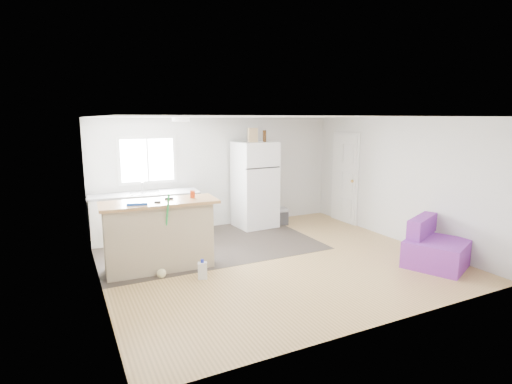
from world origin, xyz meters
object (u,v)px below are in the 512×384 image
(purple_seat, at_px, (434,249))
(bottle_left, at_px, (264,136))
(mop, at_px, (163,262))
(cardboard_box, at_px, (253,135))
(kitchen_cabinets, at_px, (146,216))
(cleaner_jug, at_px, (202,270))
(bottle_right, at_px, (265,136))
(peninsula, at_px, (159,235))
(refrigerator, at_px, (255,185))
(blue_tray, at_px, (137,203))
(red_cup, at_px, (193,194))
(cooler, at_px, (277,216))

(purple_seat, relative_size, bottle_left, 4.78)
(mop, relative_size, cardboard_box, 4.30)
(kitchen_cabinets, height_order, cleaner_jug, kitchen_cabinets)
(cleaner_jug, bearing_deg, bottle_right, 64.34)
(peninsula, height_order, cleaner_jug, peninsula)
(peninsula, relative_size, bottle_left, 7.31)
(peninsula, xyz_separation_m, refrigerator, (2.51, 1.65, 0.38))
(purple_seat, bearing_deg, refrigerator, 89.99)
(refrigerator, bearing_deg, cleaner_jug, -134.68)
(refrigerator, height_order, blue_tray, refrigerator)
(blue_tray, bearing_deg, purple_seat, -21.70)
(blue_tray, bearing_deg, refrigerator, 31.60)
(kitchen_cabinets, height_order, refrigerator, refrigerator)
(red_cup, bearing_deg, bottle_left, 35.87)
(peninsula, relative_size, cooler, 3.33)
(kitchen_cabinets, distance_m, cleaner_jug, 2.48)
(mop, xyz_separation_m, cardboard_box, (2.47, 1.94, 1.80))
(blue_tray, bearing_deg, cardboard_box, 31.52)
(kitchen_cabinets, bearing_deg, cleaner_jug, -76.12)
(bottle_left, bearing_deg, cooler, 3.87)
(refrigerator, height_order, purple_seat, refrigerator)
(mop, relative_size, red_cup, 10.75)
(refrigerator, distance_m, cardboard_box, 1.09)
(kitchen_cabinets, bearing_deg, cooler, 2.48)
(cooler, relative_size, purple_seat, 0.46)
(cardboard_box, bearing_deg, cleaner_jug, -130.40)
(bottle_right, bearing_deg, mop, -144.65)
(peninsula, bearing_deg, cooler, 30.05)
(peninsula, xyz_separation_m, bottle_right, (2.73, 1.62, 1.45))
(blue_tray, relative_size, bottle_right, 1.20)
(bottle_right, bearing_deg, red_cup, -143.35)
(kitchen_cabinets, height_order, peninsula, kitchen_cabinets)
(bottle_left, bearing_deg, purple_seat, -67.64)
(kitchen_cabinets, height_order, bottle_left, bottle_left)
(refrigerator, bearing_deg, blue_tray, -152.26)
(red_cup, bearing_deg, refrigerator, 40.23)
(cooler, height_order, bottle_right, bottle_right)
(peninsula, height_order, blue_tray, blue_tray)
(kitchen_cabinets, xyz_separation_m, bottle_left, (2.55, -0.19, 1.53))
(refrigerator, height_order, cleaner_jug, refrigerator)
(blue_tray, distance_m, bottle_right, 3.61)
(refrigerator, distance_m, purple_seat, 3.88)
(red_cup, distance_m, cardboard_box, 2.59)
(cardboard_box, bearing_deg, refrigerator, 34.81)
(cooler, height_order, red_cup, red_cup)
(refrigerator, bearing_deg, bottle_left, -36.48)
(refrigerator, xyz_separation_m, cooler, (0.51, -0.09, -0.75))
(bottle_right, bearing_deg, cleaner_jug, -134.17)
(red_cup, bearing_deg, kitchen_cabinets, 104.57)
(purple_seat, bearing_deg, peninsula, 131.58)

